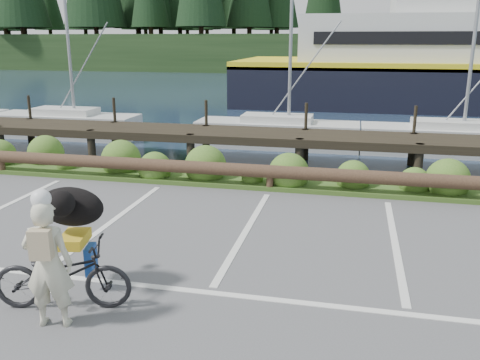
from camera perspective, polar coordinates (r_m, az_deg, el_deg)
name	(u,v)px	position (r m, az deg, el deg)	size (l,w,h in m)	color
ground	(218,280)	(7.48, -2.53, -11.15)	(72.00, 72.00, 0.00)	#4E4D50
harbor_backdrop	(348,60)	(84.99, 12.02, 12.99)	(170.00, 160.00, 30.00)	#1A283E
vegetation_strip	(274,180)	(12.33, 3.89, -0.04)	(34.00, 1.60, 0.10)	#3D5B21
log_rail	(270,190)	(11.68, 3.35, -1.18)	(32.00, 0.30, 0.60)	#443021
bicycle	(62,275)	(6.97, -19.32, -10.00)	(0.61, 1.75, 0.92)	black
cyclist	(48,264)	(6.49, -20.73, -8.85)	(0.58, 0.38, 1.59)	beige
dog	(71,207)	(7.20, -18.43, -2.84)	(0.93, 0.45, 0.54)	black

